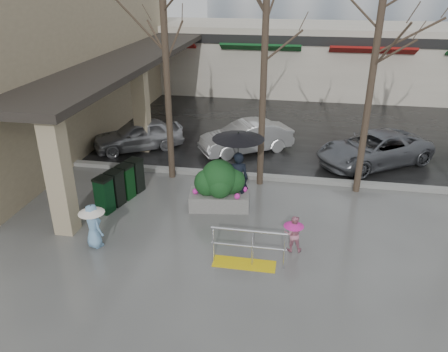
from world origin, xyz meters
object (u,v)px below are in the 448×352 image
(tree_west, at_px, (164,31))
(child_pink, at_px, (293,231))
(woman, at_px, (238,160))
(tree_mideast, at_px, (377,44))
(news_boxes, at_px, (120,185))
(planter, at_px, (220,185))
(car_b, at_px, (246,137))
(child_blue, at_px, (93,222))
(car_a, at_px, (138,135))
(car_c, at_px, (374,149))
(tree_midwest, at_px, (266,28))
(handrail, at_px, (247,252))

(tree_west, distance_m, child_pink, 7.48)
(woman, bearing_deg, tree_mideast, -167.61)
(tree_west, xyz_separation_m, news_boxes, (-1.09, -2.08, -4.51))
(planter, relative_size, car_b, 0.51)
(tree_mideast, height_order, woman, tree_mideast)
(tree_mideast, bearing_deg, child_blue, -147.23)
(tree_mideast, relative_size, news_boxes, 3.09)
(planter, height_order, news_boxes, planter)
(child_pink, xyz_separation_m, child_blue, (-5.25, -0.74, 0.16))
(car_a, bearing_deg, car_c, 59.38)
(car_b, bearing_deg, news_boxes, -66.16)
(tree_midwest, height_order, tree_mideast, tree_midwest)
(car_b, bearing_deg, child_pink, -14.77)
(tree_west, bearing_deg, child_pink, -41.42)
(woman, bearing_deg, car_c, -149.68)
(car_a, bearing_deg, tree_midwest, 34.38)
(woman, distance_m, car_b, 4.81)
(tree_west, relative_size, tree_mideast, 1.05)
(planter, bearing_deg, tree_west, 137.56)
(tree_midwest, distance_m, woman, 4.09)
(child_pink, height_order, car_a, car_a)
(planter, relative_size, car_c, 0.43)
(child_blue, xyz_separation_m, planter, (2.90, 2.74, 0.03))
(tree_mideast, bearing_deg, tree_midwest, 180.00)
(child_pink, distance_m, news_boxes, 5.87)
(tree_mideast, xyz_separation_m, child_blue, (-7.28, -4.69, -4.12))
(news_boxes, distance_m, car_a, 4.68)
(handrail, distance_m, woman, 3.35)
(handrail, height_order, news_boxes, news_boxes)
(tree_mideast, height_order, car_c, tree_mideast)
(child_blue, bearing_deg, planter, -104.36)
(woman, bearing_deg, tree_west, -45.31)
(planter, xyz_separation_m, car_b, (0.19, 4.91, -0.14))
(child_pink, bearing_deg, woman, -56.23)
(woman, relative_size, car_a, 0.67)
(handrail, distance_m, tree_mideast, 7.28)
(handrail, bearing_deg, car_c, 61.51)
(tree_mideast, relative_size, planter, 3.33)
(tree_west, relative_size, child_pink, 6.63)
(tree_midwest, bearing_deg, child_blue, -130.33)
(planter, bearing_deg, news_boxes, -177.55)
(child_blue, relative_size, car_b, 0.33)
(tree_midwest, xyz_separation_m, news_boxes, (-4.29, -2.08, -4.66))
(child_pink, bearing_deg, car_b, -78.29)
(tree_west, distance_m, tree_midwest, 3.20)
(tree_west, xyz_separation_m, tree_midwest, (3.20, 0.00, 0.15))
(tree_midwest, bearing_deg, planter, -118.90)
(planter, bearing_deg, woman, 20.29)
(child_pink, xyz_separation_m, news_boxes, (-5.57, 1.87, -0.00))
(tree_midwest, height_order, woman, tree_midwest)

